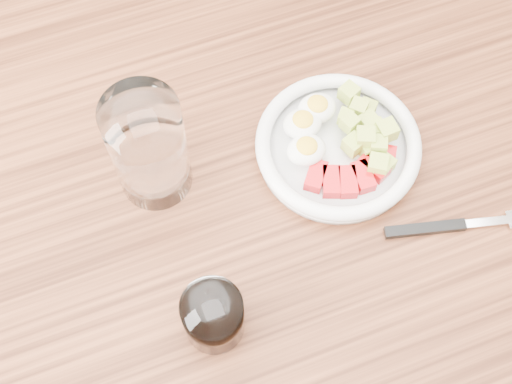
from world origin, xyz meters
TOP-DOWN VIEW (x-y plane):
  - ground at (0.00, 0.00)m, footprint 4.00×4.00m
  - dining_table at (0.00, 0.00)m, footprint 1.50×0.90m
  - bowl at (0.10, 0.04)m, footprint 0.20×0.20m
  - fork at (0.18, -0.10)m, footprint 0.19×0.06m
  - water_glass at (-0.11, 0.08)m, footprint 0.08×0.08m
  - coffee_glass at (-0.10, -0.11)m, footprint 0.06×0.06m

SIDE VIEW (x-z plane):
  - ground at x=0.00m, z-range 0.00..0.00m
  - dining_table at x=0.00m, z-range 0.28..1.05m
  - fork at x=0.18m, z-range 0.77..0.78m
  - bowl at x=0.10m, z-range 0.76..0.81m
  - coffee_glass at x=-0.10m, z-range 0.77..0.84m
  - water_glass at x=-0.11m, z-range 0.77..0.92m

